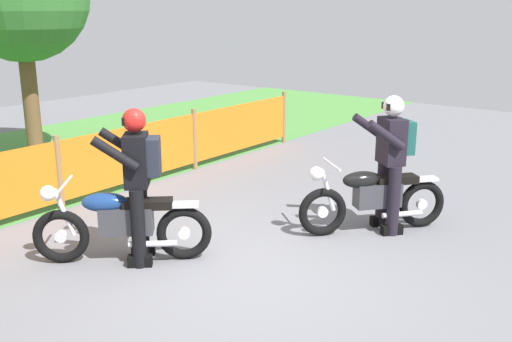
{
  "coord_description": "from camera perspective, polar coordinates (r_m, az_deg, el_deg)",
  "views": [
    {
      "loc": [
        -4.39,
        -3.6,
        2.68
      ],
      "look_at": [
        0.65,
        0.28,
        0.9
      ],
      "focal_mm": 40.91,
      "sensor_mm": 36.0,
      "label": 1
    }
  ],
  "objects": [
    {
      "name": "ground",
      "position": [
        6.28,
        -1.62,
        -9.73
      ],
      "size": [
        24.0,
        24.0,
        0.02
      ],
      "primitive_type": "cube",
      "color": "slate"
    },
    {
      "name": "motorcycle_trailing",
      "position": [
        7.31,
        11.35,
        -2.54
      ],
      "size": [
        1.55,
        1.3,
        0.91
      ],
      "rotation": [
        0.0,
        0.0,
        2.46
      ],
      "color": "black",
      "rests_on": "ground"
    },
    {
      "name": "rider_lead",
      "position": [
        6.31,
        -11.45,
        -0.6
      ],
      "size": [
        0.75,
        0.77,
        1.69
      ],
      "rotation": [
        0.0,
        0.0,
        2.3
      ],
      "color": "black",
      "rests_on": "ground"
    },
    {
      "name": "barrier_fence",
      "position": [
        8.34,
        -18.69,
        -0.09
      ],
      "size": [
        10.72,
        0.08,
        1.05
      ],
      "color": "olive",
      "rests_on": "ground"
    },
    {
      "name": "rider_trailing",
      "position": [
        7.26,
        13.07,
        1.43
      ],
      "size": [
        0.78,
        0.74,
        1.69
      ],
      "rotation": [
        0.0,
        0.0,
        2.46
      ],
      "color": "black",
      "rests_on": "ground"
    },
    {
      "name": "motorcycle_lead",
      "position": [
        6.49,
        -13.06,
        -4.95
      ],
      "size": [
        1.36,
        1.51,
        0.91
      ],
      "rotation": [
        0.0,
        0.0,
        2.3
      ],
      "color": "black",
      "rests_on": "ground"
    }
  ]
}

